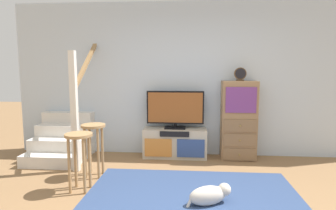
{
  "coord_description": "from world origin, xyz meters",
  "views": [
    {
      "loc": [
        -0.03,
        -2.59,
        1.53
      ],
      "look_at": [
        -0.39,
        1.82,
        0.97
      ],
      "focal_mm": 30.09,
      "sensor_mm": 36.0,
      "label": 1
    }
  ],
  "objects_px": {
    "desk_clock": "(240,74)",
    "bar_stool_near": "(79,149)",
    "media_console": "(175,143)",
    "bar_stool_far": "(94,138)",
    "television": "(175,109)",
    "side_cabinet": "(239,120)",
    "dog": "(210,195)"
  },
  "relations": [
    {
      "from": "media_console",
      "to": "television",
      "type": "bearing_deg",
      "value": 90.0
    },
    {
      "from": "television",
      "to": "bar_stool_near",
      "type": "xyz_separation_m",
      "value": [
        -1.12,
        -1.49,
        -0.31
      ]
    },
    {
      "from": "bar_stool_near",
      "to": "television",
      "type": "bearing_deg",
      "value": 53.19
    },
    {
      "from": "bar_stool_near",
      "to": "dog",
      "type": "xyz_separation_m",
      "value": [
        1.62,
        -0.25,
        -0.43
      ]
    },
    {
      "from": "side_cabinet",
      "to": "desk_clock",
      "type": "height_order",
      "value": "desk_clock"
    },
    {
      "from": "television",
      "to": "side_cabinet",
      "type": "bearing_deg",
      "value": -0.73
    },
    {
      "from": "side_cabinet",
      "to": "bar_stool_near",
      "type": "relative_size",
      "value": 1.81
    },
    {
      "from": "side_cabinet",
      "to": "media_console",
      "type": "bearing_deg",
      "value": -179.46
    },
    {
      "from": "desk_clock",
      "to": "bar_stool_near",
      "type": "relative_size",
      "value": 0.3
    },
    {
      "from": "media_console",
      "to": "bar_stool_near",
      "type": "bearing_deg",
      "value": -127.25
    },
    {
      "from": "television",
      "to": "bar_stool_near",
      "type": "distance_m",
      "value": 1.89
    },
    {
      "from": "side_cabinet",
      "to": "bar_stool_far",
      "type": "relative_size",
      "value": 1.77
    },
    {
      "from": "media_console",
      "to": "dog",
      "type": "relative_size",
      "value": 2.12
    },
    {
      "from": "desk_clock",
      "to": "dog",
      "type": "bearing_deg",
      "value": -108.84
    },
    {
      "from": "television",
      "to": "desk_clock",
      "type": "height_order",
      "value": "desk_clock"
    },
    {
      "from": "media_console",
      "to": "television",
      "type": "height_order",
      "value": "television"
    },
    {
      "from": "media_console",
      "to": "desk_clock",
      "type": "xyz_separation_m",
      "value": [
        1.08,
        -0.0,
        1.19
      ]
    },
    {
      "from": "side_cabinet",
      "to": "bar_stool_near",
      "type": "distance_m",
      "value": 2.65
    },
    {
      "from": "bar_stool_far",
      "to": "side_cabinet",
      "type": "bearing_deg",
      "value": 24.29
    },
    {
      "from": "television",
      "to": "bar_stool_far",
      "type": "height_order",
      "value": "television"
    },
    {
      "from": "desk_clock",
      "to": "bar_stool_far",
      "type": "relative_size",
      "value": 0.3
    },
    {
      "from": "side_cabinet",
      "to": "bar_stool_near",
      "type": "bearing_deg",
      "value": -146.05
    },
    {
      "from": "desk_clock",
      "to": "bar_stool_far",
      "type": "bearing_deg",
      "value": -156.05
    },
    {
      "from": "side_cabinet",
      "to": "desk_clock",
      "type": "bearing_deg",
      "value": -85.77
    },
    {
      "from": "side_cabinet",
      "to": "bar_stool_far",
      "type": "bearing_deg",
      "value": -155.71
    },
    {
      "from": "bar_stool_near",
      "to": "bar_stool_far",
      "type": "distance_m",
      "value": 0.49
    },
    {
      "from": "side_cabinet",
      "to": "desk_clock",
      "type": "distance_m",
      "value": 0.78
    },
    {
      "from": "desk_clock",
      "to": "bar_stool_near",
      "type": "distance_m",
      "value": 2.79
    },
    {
      "from": "television",
      "to": "side_cabinet",
      "type": "height_order",
      "value": "side_cabinet"
    },
    {
      "from": "side_cabinet",
      "to": "dog",
      "type": "relative_size",
      "value": 2.58
    },
    {
      "from": "media_console",
      "to": "television",
      "type": "xyz_separation_m",
      "value": [
        0.0,
        0.02,
        0.6
      ]
    },
    {
      "from": "bar_stool_far",
      "to": "television",
      "type": "bearing_deg",
      "value": 42.14
    }
  ]
}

